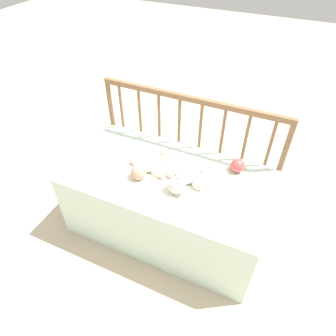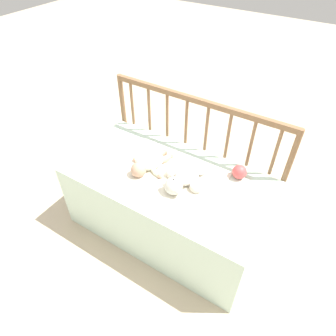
% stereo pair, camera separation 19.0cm
% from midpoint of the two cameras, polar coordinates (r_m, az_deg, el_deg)
% --- Properties ---
extents(ground_plane, '(12.00, 12.00, 0.00)m').
position_cam_midpoint_polar(ground_plane, '(2.33, 2.27, -11.15)').
color(ground_plane, '#C6B293').
extents(crib_mattress, '(1.33, 0.70, 0.53)m').
position_cam_midpoint_polar(crib_mattress, '(2.12, 2.46, -6.82)').
color(crib_mattress, silver).
rests_on(crib_mattress, ground_plane).
extents(crib_rail, '(1.33, 0.04, 0.92)m').
position_cam_midpoint_polar(crib_rail, '(2.12, 7.87, 6.56)').
color(crib_rail, brown).
rests_on(crib_rail, ground_plane).
extents(blanket, '(0.70, 0.45, 0.01)m').
position_cam_midpoint_polar(blanket, '(1.95, 3.07, -1.09)').
color(blanket, silver).
rests_on(blanket, crib_mattress).
extents(teddy_bear, '(0.28, 0.36, 0.11)m').
position_cam_midpoint_polar(teddy_bear, '(1.86, 6.01, -1.99)').
color(teddy_bear, silver).
rests_on(teddy_bear, crib_mattress).
extents(baby, '(0.28, 0.34, 0.10)m').
position_cam_midpoint_polar(baby, '(1.96, -0.71, 0.71)').
color(baby, '#EAEACC').
rests_on(baby, crib_mattress).
extents(toy_ball, '(0.09, 0.09, 0.09)m').
position_cam_midpoint_polar(toy_ball, '(1.96, 16.18, -0.84)').
color(toy_ball, '#DB4C4C').
rests_on(toy_ball, crib_mattress).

